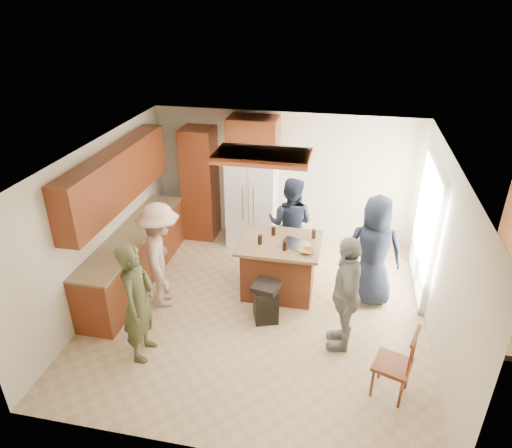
% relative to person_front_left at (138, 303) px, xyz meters
% --- Properties ---
extents(person_front_left, '(0.48, 0.64, 1.70)m').
position_rel_person_front_left_xyz_m(person_front_left, '(0.00, 0.00, 0.00)').
color(person_front_left, '#3F4226').
rests_on(person_front_left, ground).
extents(person_behind_left, '(0.90, 0.64, 1.69)m').
position_rel_person_front_left_xyz_m(person_behind_left, '(1.63, 2.59, -0.00)').
color(person_behind_left, '#1B2236').
rests_on(person_behind_left, ground).
extents(person_behind_right, '(0.89, 0.58, 1.80)m').
position_rel_person_front_left_xyz_m(person_behind_right, '(3.00, 1.85, 0.05)').
color(person_behind_right, '#1A2134').
rests_on(person_behind_right, ground).
extents(person_side_right, '(0.56, 1.02, 1.71)m').
position_rel_person_front_left_xyz_m(person_side_right, '(2.62, 0.73, 0.01)').
color(person_side_right, gray).
rests_on(person_side_right, ground).
extents(person_counter, '(0.91, 1.22, 1.71)m').
position_rel_person_front_left_xyz_m(person_counter, '(-0.15, 1.14, 0.01)').
color(person_counter, tan).
rests_on(person_counter, ground).
extents(left_cabinetry, '(0.64, 3.00, 2.30)m').
position_rel_person_front_left_xyz_m(left_cabinetry, '(-0.89, 1.64, 0.11)').
color(left_cabinetry, maroon).
rests_on(left_cabinetry, ground).
extents(back_wall_units, '(1.80, 0.60, 2.45)m').
position_rel_person_front_left_xyz_m(back_wall_units, '(0.02, 3.44, 0.53)').
color(back_wall_units, maroon).
rests_on(back_wall_units, ground).
extents(refrigerator, '(0.90, 0.76, 1.80)m').
position_rel_person_front_left_xyz_m(refrigerator, '(0.80, 3.36, 0.05)').
color(refrigerator, white).
rests_on(refrigerator, ground).
extents(kitchen_island, '(1.28, 1.03, 0.93)m').
position_rel_person_front_left_xyz_m(kitchen_island, '(1.56, 1.80, -0.37)').
color(kitchen_island, '#A04B29').
rests_on(kitchen_island, ground).
extents(island_items, '(0.90, 0.64, 0.15)m').
position_rel_person_front_left_xyz_m(island_items, '(1.80, 1.72, 0.12)').
color(island_items, silver).
rests_on(island_items, kitchen_island).
extents(trash_bin, '(0.43, 0.43, 0.63)m').
position_rel_person_front_left_xyz_m(trash_bin, '(1.49, 1.04, -0.53)').
color(trash_bin, black).
rests_on(trash_bin, ground).
extents(spindle_chair, '(0.53, 0.53, 0.99)m').
position_rel_person_front_left_xyz_m(spindle_chair, '(3.25, -0.05, -0.39)').
color(spindle_chair, maroon).
rests_on(spindle_chair, ground).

